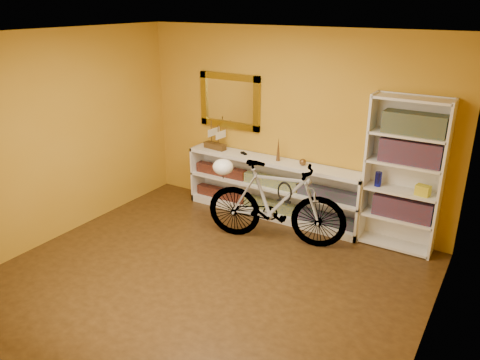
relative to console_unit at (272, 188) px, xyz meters
The scene contains 24 objects.
floor 1.87m from the console_unit, 85.02° to the right, with size 4.50×4.00×0.01m, color #33200E.
ceiling 2.84m from the console_unit, 85.02° to the right, with size 4.50×4.00×0.01m, color silver.
back_wall 0.91m from the console_unit, 50.24° to the left, with size 4.50×0.01×2.60m, color #B5801B.
left_wall 2.91m from the console_unit, 139.12° to the right, with size 0.01×4.00×2.60m, color #B5801B.
right_wall 3.14m from the console_unit, 36.95° to the right, with size 0.01×4.00×2.60m, color #B5801B.
gilt_mirror 1.38m from the console_unit, 169.27° to the left, with size 0.98×0.06×0.78m, color olive.
wall_socket 1.09m from the console_unit, ahead, with size 0.09×0.01×0.09m, color silver.
console_unit is the anchor object (origin of this frame).
cd_row_lower 0.26m from the console_unit, 90.00° to the right, with size 2.50×0.13×0.14m, color black.
cd_row_upper 0.11m from the console_unit, 90.00° to the right, with size 2.50×0.13×0.14m, color navy.
model_ship 1.15m from the console_unit, behind, with size 0.35×0.13×0.42m, color #3C2810, non-canonical shape.
toy_car 0.63m from the console_unit, behind, with size 0.00×0.00×0.00m, color black.
bronze_ornament 0.60m from the console_unit, ahead, with size 0.06×0.06×0.33m, color brown.
decorative_orb 0.65m from the console_unit, ahead, with size 0.09×0.09×0.09m, color brown.
bookcase 1.82m from the console_unit, ahead, with size 0.90×0.30×1.90m, color silver, non-canonical shape.
book_row_a 1.79m from the console_unit, ahead, with size 0.70×0.22×0.26m, color maroon.
book_row_b 1.97m from the console_unit, ahead, with size 0.70×0.22×0.28m, color maroon.
book_row_c 2.14m from the console_unit, ahead, with size 0.70×0.22×0.25m, color #16424F.
travel_mug 1.52m from the console_unit, ahead, with size 0.08×0.08×0.18m, color #151991.
red_tin 1.91m from the console_unit, ahead, with size 0.13×0.13×0.17m, color maroon.
yellow_bag 2.03m from the console_unit, ahead, with size 0.16×0.11×0.12m, color gold.
bicycle 0.76m from the console_unit, 58.49° to the right, with size 1.81×0.47×1.07m, color silver.
helmet 1.00m from the console_unit, 108.95° to the right, with size 0.27×0.25×0.20m, color white.
u_lock 0.83m from the console_unit, 51.04° to the right, with size 0.20×0.20×0.02m, color black.
Camera 1 is at (2.64, -3.60, 2.91)m, focal length 34.90 mm.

